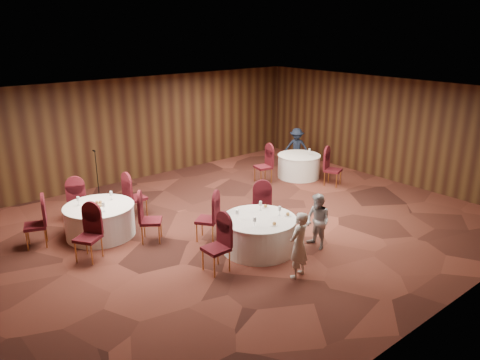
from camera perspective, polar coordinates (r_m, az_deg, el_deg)
ground at (r=11.57m, az=-0.13°, el=-5.62°), size 12.00×12.00×0.00m
room_shell at (r=10.91m, az=-0.14°, el=3.84°), size 12.00×12.00×12.00m
table_main at (r=10.28m, az=2.30°, el=-6.55°), size 1.64×1.64×0.74m
table_left at (r=11.42m, az=-16.68°, el=-4.71°), size 1.61×1.61×0.74m
table_right at (r=15.22m, az=7.18°, el=1.73°), size 1.37×1.37×0.74m
chairs_main at (r=10.50m, az=-1.28°, el=-5.23°), size 2.89×1.91×1.00m
chairs_left at (r=11.38m, az=-16.88°, el=-4.14°), size 3.14×2.96×1.00m
chairs_right at (r=14.52m, az=7.05°, el=1.43°), size 2.05×2.25×1.00m
tabletop_main at (r=10.17m, az=3.29°, el=-4.01°), size 1.07×1.00×0.22m
tabletop_left at (r=11.27m, az=-16.90°, el=-2.62°), size 0.82×0.79×0.22m
tabletop_right at (r=15.10m, az=8.47°, el=3.60°), size 0.08×0.08×0.22m
mic_stand at (r=13.49m, az=-16.88°, el=-0.90°), size 0.24×0.24×1.50m
woman_a at (r=9.16m, az=7.17°, el=-7.88°), size 0.55×0.41×1.35m
woman_b at (r=10.40m, az=9.45°, el=-5.01°), size 0.54×0.66×1.24m
man_c at (r=16.35m, az=6.91°, el=3.98°), size 0.90×0.99×1.34m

